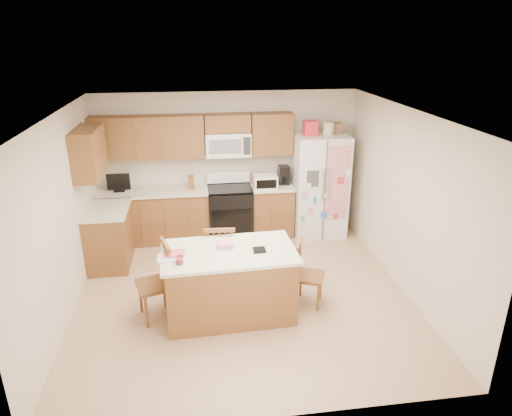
{
  "coord_description": "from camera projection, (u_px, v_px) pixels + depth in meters",
  "views": [
    {
      "loc": [
        -0.59,
        -5.51,
        3.43
      ],
      "look_at": [
        0.24,
        0.35,
        1.13
      ],
      "focal_mm": 32.0,
      "sensor_mm": 36.0,
      "label": 1
    }
  ],
  "objects": [
    {
      "name": "windsor_chair_left",
      "position": [
        156.0,
        284.0,
        5.71
      ],
      "size": [
        0.52,
        0.54,
        1.02
      ],
      "color": "brown",
      "rests_on": "ground"
    },
    {
      "name": "room_shell",
      "position": [
        242.0,
        196.0,
        5.88
      ],
      "size": [
        4.6,
        4.6,
        2.52
      ],
      "color": "beige",
      "rests_on": "ground"
    },
    {
      "name": "island",
      "position": [
        229.0,
        282.0,
        5.78
      ],
      "size": [
        1.71,
        1.03,
        1.0
      ],
      "color": "brown",
      "rests_on": "ground"
    },
    {
      "name": "windsor_chair_right",
      "position": [
        308.0,
        276.0,
        6.02
      ],
      "size": [
        0.48,
        0.49,
        0.89
      ],
      "color": "brown",
      "rests_on": "ground"
    },
    {
      "name": "cabinetry",
      "position": [
        172.0,
        193.0,
        7.6
      ],
      "size": [
        3.36,
        1.56,
        2.15
      ],
      "color": "brown",
      "rests_on": "ground"
    },
    {
      "name": "windsor_chair_back",
      "position": [
        220.0,
        259.0,
        6.32
      ],
      "size": [
        0.46,
        0.44,
        1.01
      ],
      "color": "brown",
      "rests_on": "ground"
    },
    {
      "name": "refrigerator",
      "position": [
        319.0,
        184.0,
        8.01
      ],
      "size": [
        0.9,
        0.79,
        2.04
      ],
      "color": "white",
      "rests_on": "ground"
    },
    {
      "name": "ground",
      "position": [
        243.0,
        293.0,
        6.41
      ],
      "size": [
        4.5,
        4.5,
        0.0
      ],
      "primitive_type": "plane",
      "color": "#B27A57",
      "rests_on": "ground"
    },
    {
      "name": "stove",
      "position": [
        230.0,
        211.0,
        8.02
      ],
      "size": [
        0.76,
        0.65,
        1.13
      ],
      "color": "black",
      "rests_on": "ground"
    }
  ]
}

